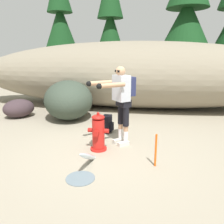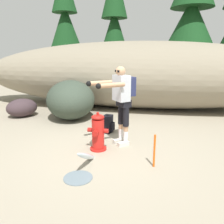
{
  "view_description": "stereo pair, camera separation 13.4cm",
  "coord_description": "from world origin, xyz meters",
  "views": [
    {
      "loc": [
        0.91,
        -4.37,
        1.93
      ],
      "look_at": [
        0.01,
        0.23,
        0.75
      ],
      "focal_mm": 36.46,
      "sensor_mm": 36.0,
      "label": 1
    },
    {
      "loc": [
        1.04,
        -4.34,
        1.93
      ],
      "look_at": [
        0.01,
        0.23,
        0.75
      ],
      "focal_mm": 36.46,
      "sensor_mm": 36.0,
      "label": 2
    }
  ],
  "objects": [
    {
      "name": "ground_plane",
      "position": [
        0.0,
        0.0,
        -0.02
      ],
      "size": [
        56.0,
        56.0,
        0.04
      ],
      "primitive_type": "cube",
      "color": "gray"
    },
    {
      "name": "pine_tree_left",
      "position": [
        -1.43,
        7.1,
        3.21
      ],
      "size": [
        1.94,
        1.94,
        6.11
      ],
      "color": "#47331E",
      "rests_on": "ground_plane"
    },
    {
      "name": "utility_worker",
      "position": [
        0.19,
        0.31,
        1.09
      ],
      "size": [
        0.98,
        0.94,
        1.7
      ],
      "rotation": [
        0.0,
        0.0,
        -2.4
      ],
      "color": "beige",
      "rests_on": "ground_plane"
    },
    {
      "name": "hydrant_water_jet",
      "position": [
        -0.22,
        -0.84,
        0.12
      ],
      "size": [
        0.47,
        1.26,
        0.63
      ],
      "color": "silver",
      "rests_on": "ground_plane"
    },
    {
      "name": "boulder_large",
      "position": [
        -1.7,
        2.06,
        0.59
      ],
      "size": [
        1.99,
        2.2,
        1.19
      ],
      "primitive_type": "ellipsoid",
      "rotation": [
        0.0,
        0.0,
        5.05
      ],
      "color": "#344034",
      "rests_on": "ground_plane"
    },
    {
      "name": "pine_tree_center",
      "position": [
        2.08,
        6.76,
        3.49
      ],
      "size": [
        2.86,
        2.86,
        6.28
      ],
      "color": "#47331E",
      "rests_on": "ground_plane"
    },
    {
      "name": "fire_hydrant",
      "position": [
        -0.22,
        -0.07,
        0.37
      ],
      "size": [
        0.43,
        0.39,
        0.8
      ],
      "color": "red",
      "rests_on": "ground_plane"
    },
    {
      "name": "pine_tree_far_left",
      "position": [
        -4.62,
        8.56,
        3.81
      ],
      "size": [
        2.2,
        2.2,
        6.75
      ],
      "color": "#47331E",
      "rests_on": "ground_plane"
    },
    {
      "name": "boulder_mid",
      "position": [
        -3.33,
        1.93,
        0.29
      ],
      "size": [
        1.19,
        1.22,
        0.58
      ],
      "primitive_type": "ellipsoid",
      "rotation": [
        0.0,
        0.0,
        4.07
      ],
      "color": "#3D2F33",
      "rests_on": "ground_plane"
    },
    {
      "name": "spare_backpack",
      "position": [
        -0.28,
        1.05,
        0.22
      ],
      "size": [
        0.31,
        0.32,
        0.47
      ],
      "rotation": [
        0.0,
        0.0,
        6.16
      ],
      "color": "black",
      "rests_on": "ground_plane"
    },
    {
      "name": "dirt_embankment",
      "position": [
        0.0,
        4.17,
        1.21
      ],
      "size": [
        12.54,
        3.2,
        2.42
      ],
      "primitive_type": "ellipsoid",
      "color": "gray",
      "rests_on": "ground_plane"
    },
    {
      "name": "survey_stake",
      "position": [
        0.95,
        -0.58,
        0.3
      ],
      "size": [
        0.04,
        0.04,
        0.6
      ],
      "primitive_type": "cylinder",
      "color": "#E55914",
      "rests_on": "ground_plane"
    }
  ]
}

